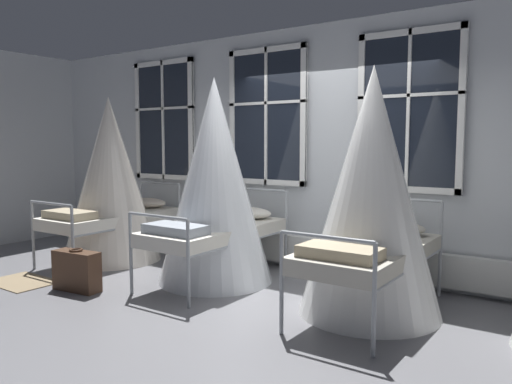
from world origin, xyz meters
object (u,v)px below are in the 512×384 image
object	(u,v)px
cot_second	(215,184)
cot_third	(371,196)
cot_first	(111,182)
suitcase_dark	(77,271)

from	to	relation	value
cot_second	cot_third	size ratio (longest dim) A/B	1.02
cot_first	suitcase_dark	world-z (taller)	cot_first
cot_second	cot_third	distance (m)	1.93
cot_first	cot_third	size ratio (longest dim) A/B	0.96
cot_second	suitcase_dark	world-z (taller)	cot_second
cot_third	suitcase_dark	distance (m)	3.27
suitcase_dark	cot_third	bearing A→B (deg)	14.66
cot_second	suitcase_dark	distance (m)	1.80
cot_second	cot_third	bearing A→B (deg)	-91.58
cot_first	suitcase_dark	size ratio (longest dim) A/B	3.89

